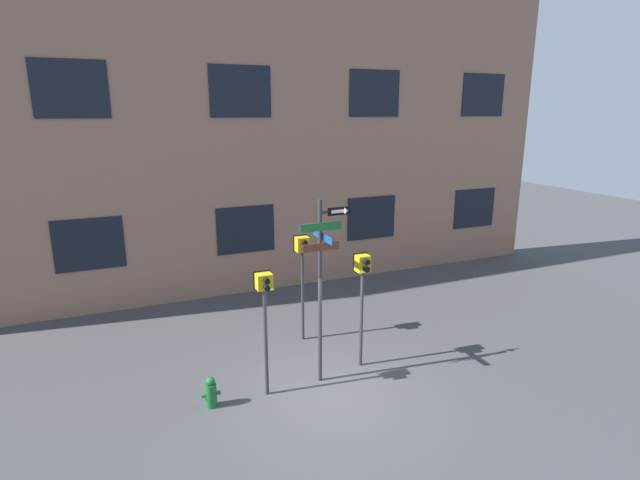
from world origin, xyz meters
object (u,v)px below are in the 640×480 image
pedestrian_signal_right (362,280)px  pedestrian_signal_across (302,259)px  street_sign_pole (322,275)px  fire_hydrant (211,392)px  pedestrian_signal_left (265,301)px

pedestrian_signal_right → pedestrian_signal_across: size_ratio=0.97×
street_sign_pole → pedestrian_signal_across: bearing=80.2°
fire_hydrant → pedestrian_signal_across: bearing=36.9°
pedestrian_signal_left → fire_hydrant: pedestrian_signal_left is taller
pedestrian_signal_right → fire_hydrant: (-3.74, -0.31, -1.90)m
street_sign_pole → pedestrian_signal_left: (-1.36, -0.07, -0.38)m
street_sign_pole → pedestrian_signal_left: bearing=-177.2°
street_sign_pole → fire_hydrant: 3.44m
pedestrian_signal_left → pedestrian_signal_across: bearing=52.3°
pedestrian_signal_left → pedestrian_signal_right: 2.53m
pedestrian_signal_left → pedestrian_signal_across: pedestrian_signal_across is taller
pedestrian_signal_right → pedestrian_signal_across: (-0.77, 1.91, 0.07)m
street_sign_pole → pedestrian_signal_right: (1.15, 0.26, -0.36)m
pedestrian_signal_right → pedestrian_signal_across: bearing=112.0°
street_sign_pole → fire_hydrant: street_sign_pole is taller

